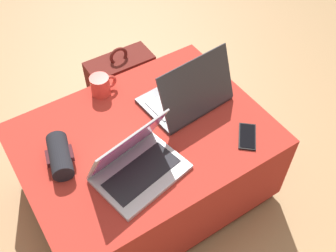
% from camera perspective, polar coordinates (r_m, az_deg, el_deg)
% --- Properties ---
extents(ground_plane, '(14.00, 14.00, 0.00)m').
position_cam_1_polar(ground_plane, '(1.96, -2.93, -9.24)').
color(ground_plane, tan).
extents(ottoman, '(1.01, 0.75, 0.43)m').
position_cam_1_polar(ottoman, '(1.78, -3.20, -5.54)').
color(ottoman, maroon).
rests_on(ottoman, ground_plane).
extents(laptop_near, '(0.37, 0.30, 0.23)m').
position_cam_1_polar(laptop_near, '(1.46, -4.63, -5.45)').
color(laptop_near, silver).
rests_on(laptop_near, ottoman).
extents(laptop_far, '(0.37, 0.28, 0.25)m').
position_cam_1_polar(laptop_far, '(1.69, 2.94, 4.51)').
color(laptop_far, '#333338').
rests_on(laptop_far, ottoman).
extents(cell_phone, '(0.14, 0.15, 0.01)m').
position_cam_1_polar(cell_phone, '(1.62, 11.43, -1.49)').
color(cell_phone, black).
rests_on(cell_phone, ottoman).
extents(backpack, '(0.34, 0.20, 0.48)m').
position_cam_1_polar(backpack, '(2.14, -6.71, 5.25)').
color(backpack, '#5B1E19').
rests_on(backpack, ground_plane).
extents(wrist_brace, '(0.12, 0.20, 0.08)m').
position_cam_1_polar(wrist_brace, '(1.54, -15.42, -4.19)').
color(wrist_brace, black).
rests_on(wrist_brace, ottoman).
extents(coffee_mug, '(0.12, 0.09, 0.09)m').
position_cam_1_polar(coffee_mug, '(1.76, -9.68, 5.83)').
color(coffee_mug, red).
rests_on(coffee_mug, ottoman).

